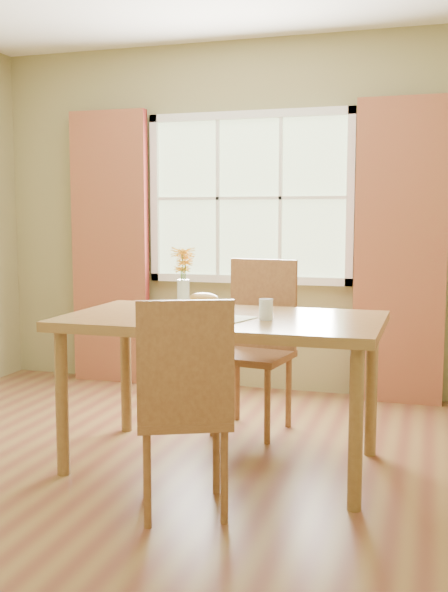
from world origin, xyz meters
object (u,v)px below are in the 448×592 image
chair_near (184,399)px  water_glass (266,310)px  dining_table (223,332)px  croissant_sandwich (204,305)px  flower_vase (183,271)px  chair_far (257,337)px

chair_near → water_glass: 0.75m
dining_table → croissant_sandwich: size_ratio=9.41×
dining_table → water_glass: 0.30m
croissant_sandwich → chair_near: bearing=-71.1°
flower_vase → croissant_sandwich: bearing=-54.0°
water_glass → chair_near: bearing=-109.0°
chair_near → chair_far: bearing=67.2°
dining_table → chair_far: 0.73m
flower_vase → chair_near: bearing=-69.6°
water_glass → flower_vase: size_ratio=0.30×
dining_table → chair_near: bearing=-87.0°
dining_table → water_glass: bearing=-13.7°
flower_vase → chair_far: bearing=61.3°
croissant_sandwich → flower_vase: size_ratio=0.50×
chair_near → chair_far: size_ratio=0.93×
water_glass → flower_vase: bearing=157.1°
chair_near → croissant_sandwich: size_ratio=5.59×
chair_far → water_glass: chair_far is taller
dining_table → water_glass: (0.25, -0.06, 0.14)m
croissant_sandwich → water_glass: size_ratio=1.65×
croissant_sandwich → flower_vase: 0.41m
chair_far → croissant_sandwich: size_ratio=6.01×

